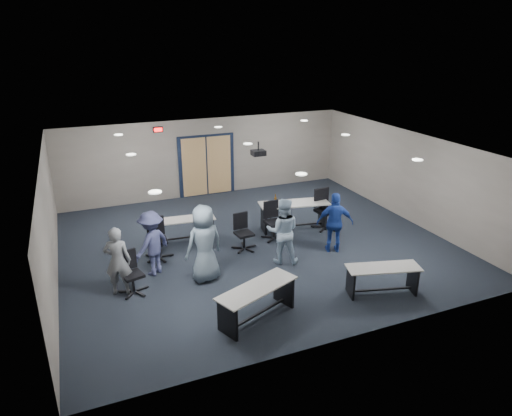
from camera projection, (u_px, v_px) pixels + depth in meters
name	position (u px, v px, depth m)	size (l,w,h in m)	color
floor	(255.00, 244.00, 12.47)	(10.00, 10.00, 0.00)	#1B222B
back_wall	(206.00, 157.00, 15.87)	(10.00, 0.04, 2.70)	slate
front_wall	(351.00, 275.00, 8.10)	(10.00, 0.04, 2.70)	slate
left_wall	(49.00, 225.00, 10.20)	(0.04, 9.00, 2.70)	slate
right_wall	(408.00, 176.00, 13.77)	(0.04, 9.00, 2.70)	slate
ceiling	(255.00, 147.00, 11.50)	(10.00, 9.00, 0.04)	white
double_door	(207.00, 166.00, 15.95)	(2.00, 0.07, 2.20)	black
exit_sign	(158.00, 130.00, 14.86)	(0.32, 0.07, 0.18)	black
ceiling_projector	(258.00, 153.00, 12.15)	(0.35, 0.32, 0.37)	black
ceiling_can_lights	(251.00, 146.00, 11.73)	(6.24, 5.74, 0.02)	white
table_front_left	(257.00, 297.00, 9.01)	(1.86, 1.21, 0.72)	#BBB8B1
table_front_right	(383.00, 275.00, 9.93)	(1.68, 0.94, 0.65)	#BBB8B1
table_back_left	(186.00, 225.00, 12.52)	(1.64, 0.68, 0.75)	#BBB8B1
table_back_right	(293.00, 211.00, 13.22)	(2.10, 1.02, 1.12)	#BBB8B1
chair_back_a	(157.00, 239.00, 11.47)	(0.67, 0.67, 1.06)	black
chair_back_b	(244.00, 232.00, 11.97)	(0.62, 0.62, 0.98)	black
chair_back_c	(274.00, 221.00, 12.57)	(0.67, 0.67, 1.06)	black
chair_back_d	(326.00, 210.00, 13.24)	(0.74, 0.74, 1.18)	black
chair_loose_left	(132.00, 273.00, 9.92)	(0.61, 0.61, 0.97)	black
person_gray	(118.00, 261.00, 9.81)	(0.57, 0.38, 1.58)	gray
person_plaid	(204.00, 244.00, 10.33)	(0.89, 0.58, 1.83)	slate
person_lightblue	(283.00, 231.00, 11.19)	(0.81, 0.63, 1.68)	#A2BDD7
person_navy	(335.00, 223.00, 11.76)	(0.94, 0.39, 1.61)	navy
person_back	(152.00, 243.00, 10.64)	(1.02, 0.59, 1.58)	#3D426E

